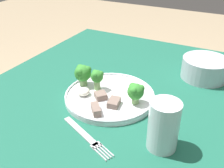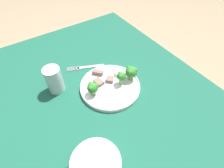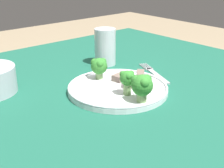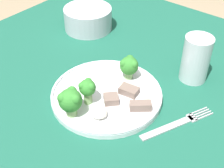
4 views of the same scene
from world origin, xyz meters
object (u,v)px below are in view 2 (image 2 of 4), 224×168
at_px(dinner_plate, 110,86).
at_px(cream_bowl, 96,166).
at_px(fork, 86,67).
at_px(drinking_glass, 55,81).

distance_m(dinner_plate, cream_bowl, 0.34).
bearing_deg(fork, dinner_plate, -171.12).
relative_size(dinner_plate, fork, 1.50).
height_order(fork, drinking_glass, drinking_glass).
xyz_separation_m(cream_bowl, drinking_glass, (0.38, -0.02, 0.02)).
relative_size(fork, drinking_glass, 1.47).
distance_m(fork, drinking_glass, 0.18).
bearing_deg(cream_bowl, dinner_plate, -40.19).
distance_m(fork, cream_bowl, 0.47).
relative_size(dinner_plate, cream_bowl, 1.76).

